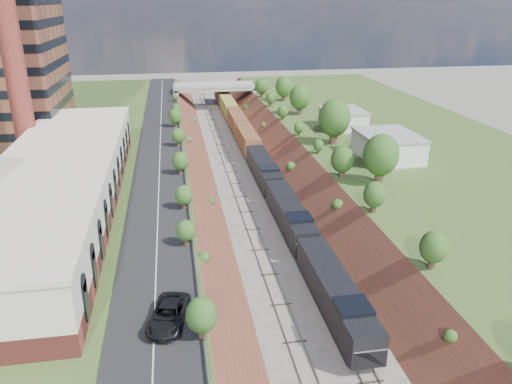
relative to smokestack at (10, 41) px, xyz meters
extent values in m
cube|color=#425824|center=(3.00, 4.00, -22.50)|extent=(44.00, 180.00, 5.00)
cube|color=#425824|center=(69.00, 4.00, -22.50)|extent=(44.00, 180.00, 5.00)
cube|color=brown|center=(25.00, 4.00, -25.00)|extent=(10.00, 180.00, 10.00)
cube|color=brown|center=(47.00, 4.00, -25.00)|extent=(10.00, 180.00, 10.00)
cube|color=gray|center=(33.40, 4.00, -24.91)|extent=(1.58, 180.00, 0.18)
cube|color=gray|center=(38.60, 4.00, -24.91)|extent=(1.58, 180.00, 0.18)
cube|color=black|center=(20.50, 4.00, -19.95)|extent=(8.00, 180.00, 0.10)
cube|color=#99999E|center=(24.60, 4.00, -19.45)|extent=(0.06, 171.00, 0.30)
cube|color=brown|center=(8.00, -18.00, -18.90)|extent=(14.00, 62.00, 2.20)
cube|color=silver|center=(8.00, -18.00, -15.65)|extent=(14.00, 62.00, 4.30)
cube|color=silver|center=(8.00, -18.00, -13.25)|extent=(14.30, 62.30, 0.50)
cylinder|color=brown|center=(0.00, 0.00, 0.00)|extent=(3.20, 3.20, 40.00)
cube|color=gray|center=(24.50, 66.00, -21.90)|extent=(1.50, 8.00, 6.20)
cube|color=gray|center=(47.50, 66.00, -21.90)|extent=(1.50, 8.00, 6.20)
cube|color=gray|center=(36.00, 66.00, -18.80)|extent=(24.00, 8.00, 1.00)
cube|color=gray|center=(36.00, 62.00, -18.00)|extent=(24.00, 0.30, 0.80)
cube|color=gray|center=(36.00, 70.00, -18.00)|extent=(24.00, 0.30, 0.80)
cube|color=silver|center=(59.50, -4.00, -18.00)|extent=(9.00, 12.00, 4.00)
cube|color=silver|center=(59.00, 18.00, -18.20)|extent=(8.00, 10.00, 3.60)
cylinder|color=#473323|center=(53.00, -16.00, -18.69)|extent=(1.30, 1.30, 2.62)
ellipsoid|color=#2E511C|center=(53.00, -16.00, -15.54)|extent=(5.25, 5.25, 6.30)
cylinder|color=#473323|center=(24.20, -36.00, -19.39)|extent=(0.66, 0.66, 1.22)
ellipsoid|color=#2E511C|center=(24.20, -36.00, -17.92)|extent=(2.45, 2.45, 2.94)
cube|color=black|center=(38.60, -46.51, -24.55)|extent=(2.40, 4.00, 0.90)
cube|color=black|center=(38.60, -39.81, -22.49)|extent=(3.23, 19.40, 3.23)
cube|color=black|center=(38.60, -48.01, -23.20)|extent=(2.97, 3.00, 1.80)
cube|color=silver|center=(38.60, -48.01, -22.20)|extent=(2.97, 3.00, 0.15)
cube|color=black|center=(38.60, -45.01, -20.90)|extent=(3.17, 3.10, 0.90)
cube|color=black|center=(38.60, -19.41, -22.49)|extent=(3.23, 19.40, 3.23)
cube|color=black|center=(38.60, 0.99, -22.49)|extent=(3.23, 19.40, 3.23)
cube|color=brown|center=(38.60, 46.03, -22.16)|extent=(3.23, 68.67, 3.88)
imported|color=black|center=(21.74, -45.82, -19.04)|extent=(4.23, 6.70, 1.72)
camera|label=1|loc=(23.10, -82.12, 6.01)|focal=35.00mm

